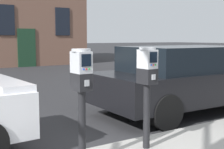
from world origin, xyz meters
The scene contains 3 objects.
parking_meter_near_kerb centered at (-0.87, -0.21, 1.06)m, with size 0.22×0.25×1.34m.
parking_meter_twin_adjacent centered at (0.10, -0.21, 1.06)m, with size 0.22×0.25×1.34m.
parked_car_red_compact centered at (2.66, 1.39, 0.75)m, with size 4.47×1.94×1.42m.
Camera 1 is at (-2.53, -3.38, 1.60)m, focal length 50.86 mm.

